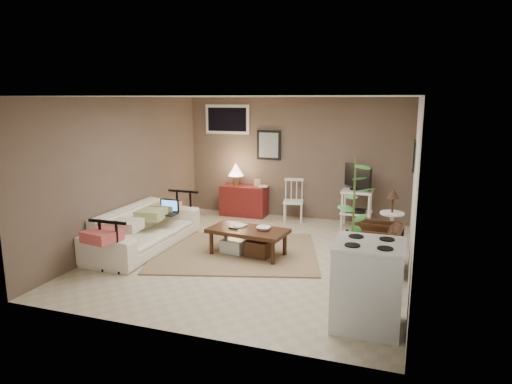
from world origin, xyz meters
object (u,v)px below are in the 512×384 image
(red_console, at_px, (243,198))
(stove, at_px, (368,285))
(spindle_chair, at_px, (293,202))
(armchair, at_px, (374,244))
(sofa, at_px, (144,222))
(coffee_table, at_px, (247,240))
(tv_stand, at_px, (357,195))
(side_table, at_px, (392,211))
(potted_plant, at_px, (353,221))

(red_console, relative_size, stove, 1.15)
(red_console, bearing_deg, stove, -54.15)
(spindle_chair, distance_m, armchair, 2.73)
(sofa, bearing_deg, red_console, -17.31)
(coffee_table, relative_size, spindle_chair, 1.51)
(sofa, distance_m, stove, 3.93)
(sofa, relative_size, stove, 2.39)
(tv_stand, height_order, side_table, tv_stand)
(tv_stand, bearing_deg, side_table, -58.86)
(coffee_table, xyz_separation_m, armchair, (1.88, 0.07, 0.11))
(potted_plant, xyz_separation_m, stove, (0.28, -0.87, -0.44))
(coffee_table, relative_size, sofa, 0.56)
(sofa, bearing_deg, tv_stand, -52.95)
(potted_plant, bearing_deg, red_console, 129.92)
(spindle_chair, height_order, stove, stove)
(red_console, xyz_separation_m, tv_stand, (2.31, -0.15, 0.25))
(sofa, relative_size, red_console, 2.08)
(sofa, distance_m, armchair, 3.58)
(stove, bearing_deg, coffee_table, 139.32)
(sofa, bearing_deg, coffee_table, -83.96)
(coffee_table, height_order, sofa, sofa)
(spindle_chair, xyz_separation_m, armchair, (1.71, -2.12, -0.03))
(potted_plant, height_order, stove, potted_plant)
(sofa, xyz_separation_m, side_table, (3.76, 1.20, 0.19))
(side_table, height_order, stove, side_table)
(side_table, relative_size, armchair, 1.39)
(spindle_chair, xyz_separation_m, tv_stand, (1.22, -0.04, 0.23))
(side_table, height_order, armchair, side_table)
(armchair, bearing_deg, red_console, -124.14)
(side_table, bearing_deg, red_console, 156.91)
(red_console, xyz_separation_m, stove, (2.87, -3.97, 0.09))
(side_table, bearing_deg, potted_plant, -102.26)
(tv_stand, relative_size, potted_plant, 0.69)
(tv_stand, bearing_deg, stove, -81.68)
(sofa, xyz_separation_m, potted_plant, (3.36, -0.62, 0.47))
(potted_plant, bearing_deg, sofa, 169.55)
(side_table, xyz_separation_m, potted_plant, (-0.40, -1.82, 0.28))
(sofa, bearing_deg, armchair, -86.06)
(sofa, relative_size, armchair, 3.09)
(coffee_table, bearing_deg, stove, -40.68)
(tv_stand, distance_m, potted_plant, 2.97)
(coffee_table, distance_m, stove, 2.57)
(coffee_table, height_order, armchair, armchair)
(spindle_chair, bearing_deg, red_console, 174.26)
(red_console, bearing_deg, side_table, -23.09)
(coffee_table, bearing_deg, armchair, 2.03)
(red_console, relative_size, tv_stand, 0.91)
(red_console, height_order, armchair, red_console)
(armchair, bearing_deg, spindle_chair, -136.68)
(red_console, distance_m, side_table, 3.26)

